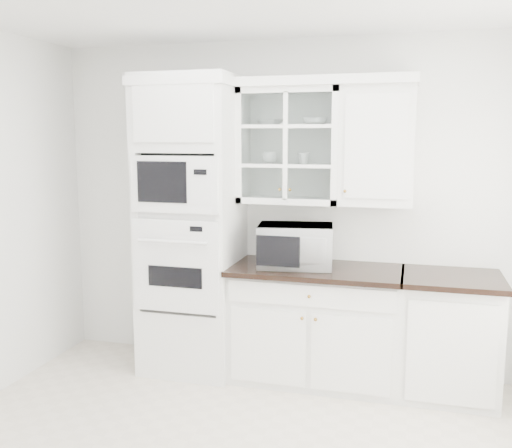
% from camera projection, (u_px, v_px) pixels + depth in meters
% --- Properties ---
extents(room_shell, '(4.00, 3.50, 2.70)m').
position_uv_depth(room_shell, '(244.00, 161.00, 3.41)').
color(room_shell, white).
rests_on(room_shell, ground).
extents(oven_column, '(0.76, 0.68, 2.40)m').
position_uv_depth(oven_column, '(191.00, 226.00, 4.63)').
color(oven_column, white).
rests_on(oven_column, ground).
extents(base_cabinet_run, '(1.32, 0.67, 0.92)m').
position_uv_depth(base_cabinet_run, '(316.00, 323.00, 4.50)').
color(base_cabinet_run, white).
rests_on(base_cabinet_run, ground).
extents(extra_base_cabinet, '(0.72, 0.67, 0.92)m').
position_uv_depth(extra_base_cabinet, '(449.00, 335.00, 4.24)').
color(extra_base_cabinet, white).
rests_on(extra_base_cabinet, ground).
extents(upper_cabinet_glass, '(0.80, 0.33, 0.90)m').
position_uv_depth(upper_cabinet_glass, '(290.00, 146.00, 4.49)').
color(upper_cabinet_glass, white).
rests_on(upper_cabinet_glass, room_shell).
extents(upper_cabinet_solid, '(0.55, 0.33, 0.90)m').
position_uv_depth(upper_cabinet_solid, '(377.00, 146.00, 4.31)').
color(upper_cabinet_solid, white).
rests_on(upper_cabinet_solid, room_shell).
extents(crown_molding, '(2.14, 0.38, 0.07)m').
position_uv_depth(crown_molding, '(277.00, 83.00, 4.42)').
color(crown_molding, white).
rests_on(crown_molding, room_shell).
extents(countertop_microwave, '(0.63, 0.55, 0.33)m').
position_uv_depth(countertop_microwave, '(295.00, 245.00, 4.44)').
color(countertop_microwave, white).
rests_on(countertop_microwave, base_cabinet_run).
extents(bowl_a, '(0.23, 0.23, 0.05)m').
position_uv_depth(bowl_a, '(270.00, 123.00, 4.52)').
color(bowl_a, white).
rests_on(bowl_a, upper_cabinet_glass).
extents(bowl_b, '(0.20, 0.20, 0.06)m').
position_uv_depth(bowl_b, '(315.00, 121.00, 4.43)').
color(bowl_b, white).
rests_on(bowl_b, upper_cabinet_glass).
extents(cup_a, '(0.14, 0.14, 0.09)m').
position_uv_depth(cup_a, '(270.00, 158.00, 4.53)').
color(cup_a, white).
rests_on(cup_a, upper_cabinet_glass).
extents(cup_b, '(0.12, 0.12, 0.09)m').
position_uv_depth(cup_b, '(304.00, 158.00, 4.47)').
color(cup_b, white).
rests_on(cup_b, upper_cabinet_glass).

